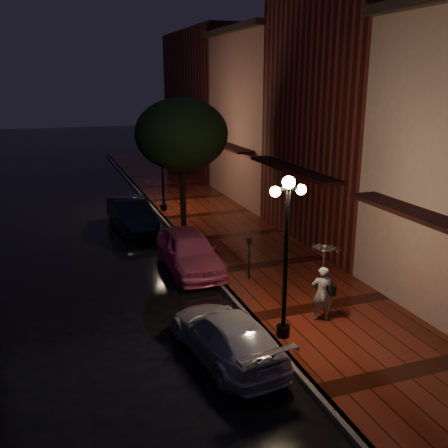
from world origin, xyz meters
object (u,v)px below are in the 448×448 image
object	(u,v)px
streetlamp_near	(286,249)
parking_meter	(249,254)
street_tree	(182,137)
woman_with_umbrella	(323,271)
streetlamp_far	(162,163)
navy_car	(132,214)
pink_car	(189,251)
silver_car	(226,335)

from	to	relation	value
streetlamp_near	parking_meter	world-z (taller)	streetlamp_near
street_tree	woman_with_umbrella	size ratio (longest dim) A/B	2.58
woman_with_umbrella	streetlamp_far	bearing A→B (deg)	-59.31
streetlamp_far	woman_with_umbrella	distance (m)	13.63
woman_with_umbrella	parking_meter	distance (m)	3.61
navy_car	pink_car	bearing A→B (deg)	-83.94
pink_car	silver_car	xyz separation A→B (m)	(-0.74, -5.99, -0.14)
streetlamp_near	silver_car	bearing A→B (deg)	-171.92
streetlamp_near	silver_car	world-z (taller)	streetlamp_near
silver_car	parking_meter	bearing A→B (deg)	-127.09
navy_car	parking_meter	world-z (taller)	parking_meter
streetlamp_far	silver_car	distance (m)	14.48
silver_car	woman_with_umbrella	xyz separation A→B (m)	(3.11, 0.72, 1.03)
street_tree	pink_car	world-z (taller)	street_tree
navy_car	silver_car	bearing A→B (deg)	-92.68
navy_car	silver_car	world-z (taller)	navy_car
street_tree	parking_meter	size ratio (longest dim) A/B	3.93
street_tree	navy_car	world-z (taller)	street_tree
pink_car	parking_meter	distance (m)	2.42
streetlamp_far	silver_car	bearing A→B (deg)	-96.78
pink_car	street_tree	bearing A→B (deg)	76.95
streetlamp_near	pink_car	bearing A→B (deg)	99.38
streetlamp_near	silver_car	distance (m)	2.63
navy_car	streetlamp_near	bearing A→B (deg)	-84.44
navy_car	street_tree	bearing A→B (deg)	-21.08
pink_car	woman_with_umbrella	distance (m)	5.84
pink_car	parking_meter	size ratio (longest dim) A/B	2.97
street_tree	streetlamp_near	bearing A→B (deg)	-91.35
silver_car	streetlamp_far	bearing A→B (deg)	-104.67
street_tree	streetlamp_far	bearing A→B (deg)	94.91
streetlamp_far	navy_car	xyz separation A→B (m)	(-2.04, -2.32, -1.88)
streetlamp_far	pink_car	size ratio (longest dim) A/B	0.98
pink_car	streetlamp_far	bearing A→B (deg)	83.37
streetlamp_far	street_tree	size ratio (longest dim) A/B	0.74
streetlamp_far	pink_car	distance (m)	8.51
parking_meter	silver_car	bearing A→B (deg)	-140.61
streetlamp_far	woman_with_umbrella	size ratio (longest dim) A/B	1.92
streetlamp_near	pink_car	world-z (taller)	streetlamp_near
street_tree	parking_meter	world-z (taller)	street_tree
streetlamp_near	navy_car	world-z (taller)	streetlamp_near
pink_car	woman_with_umbrella	size ratio (longest dim) A/B	1.95
streetlamp_far	parking_meter	xyz separation A→B (m)	(0.65, -10.05, -1.56)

